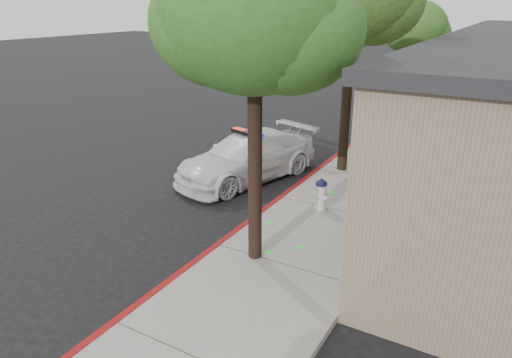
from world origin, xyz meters
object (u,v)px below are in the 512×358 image
object	(u,v)px
fire_hydrant	(321,194)
street_tree_far	(417,30)
street_tree_near	(255,19)
police_car	(247,157)

from	to	relation	value
fire_hydrant	street_tree_far	size ratio (longest dim) A/B	0.16
street_tree_near	street_tree_far	size ratio (longest dim) A/B	1.25
street_tree_far	fire_hydrant	bearing A→B (deg)	-87.35
street_tree_near	street_tree_far	world-z (taller)	street_tree_near
police_car	street_tree_far	bearing A→B (deg)	93.90
fire_hydrant	street_tree_far	distance (m)	12.24
fire_hydrant	street_tree_far	bearing A→B (deg)	112.22
fire_hydrant	street_tree_near	world-z (taller)	street_tree_near
police_car	street_tree_near	bearing A→B (deg)	-40.48
police_car	fire_hydrant	distance (m)	3.20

